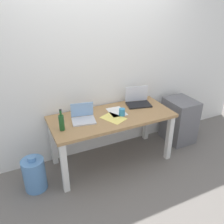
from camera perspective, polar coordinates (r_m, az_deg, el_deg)
ground_plane at (r=3.47m, az=-0.00°, el=-11.57°), size 8.00×8.00×0.00m
back_wall at (r=3.22m, az=-3.20°, el=11.36°), size 5.20×0.08×2.60m
desk at (r=3.12m, az=-0.00°, el=-2.51°), size 1.62×0.71×0.73m
laptop_left at (r=2.96m, az=-7.00°, el=-1.28°), size 0.32×0.29×0.21m
laptop_right at (r=3.40m, az=6.32°, el=2.75°), size 0.38×0.31×0.25m
beer_bottle at (r=2.76m, az=-12.16°, el=-2.43°), size 0.06×0.06×0.26m
computer_mouse at (r=3.18m, az=-6.04°, el=0.32°), size 0.07×0.10×0.03m
coffee_mug at (r=3.06m, az=2.44°, el=-0.02°), size 0.08×0.08×0.09m
paper_sheet_center at (r=3.00m, az=0.33°, el=-1.50°), size 0.32×0.36×0.00m
paper_sheet_near_back at (r=3.17m, az=1.13°, el=0.09°), size 0.23×0.31×0.00m
water_cooler_jug at (r=3.06m, az=-18.31°, el=-14.15°), size 0.27×0.27×0.47m
filing_cabinet at (r=3.90m, az=15.99°, el=-1.95°), size 0.40×0.48×0.70m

